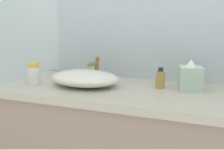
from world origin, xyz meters
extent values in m
cube|color=silver|center=(0.00, 0.73, 1.30)|extent=(6.00, 0.06, 2.60)
cube|color=#BAB09B|center=(-0.11, 0.40, 0.82)|extent=(1.63, 0.59, 0.04)
cube|color=#B2BCC6|center=(-0.11, 0.69, 1.30)|extent=(1.39, 0.01, 0.91)
ellipsoid|color=silver|center=(-0.45, 0.37, 0.89)|extent=(0.41, 0.30, 0.09)
cylinder|color=olive|center=(-0.45, 0.55, 0.91)|extent=(0.03, 0.03, 0.13)
cylinder|color=olive|center=(-0.45, 0.49, 0.96)|extent=(0.03, 0.11, 0.03)
sphere|color=olive|center=(-0.45, 0.57, 0.98)|extent=(0.03, 0.03, 0.03)
cylinder|color=#A88347|center=(-0.02, 0.48, 0.89)|extent=(0.05, 0.05, 0.10)
cylinder|color=#2C2432|center=(-0.02, 0.48, 0.95)|extent=(0.03, 0.03, 0.02)
cylinder|color=silver|center=(-0.76, 0.31, 0.90)|extent=(0.08, 0.08, 0.10)
cylinder|color=gold|center=(-0.76, 0.31, 0.96)|extent=(0.07, 0.07, 0.03)
cube|color=#ACC9B3|center=(0.14, 0.49, 0.91)|extent=(0.15, 0.15, 0.13)
cone|color=white|center=(0.14, 0.49, 0.99)|extent=(0.07, 0.07, 0.05)
camera|label=1|loc=(0.25, -1.03, 1.24)|focal=43.50mm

